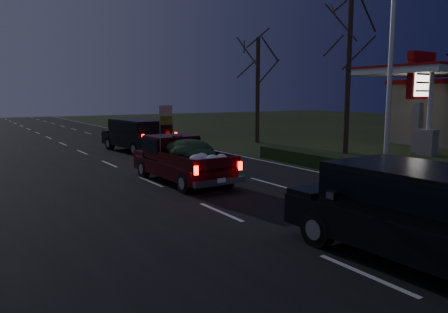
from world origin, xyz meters
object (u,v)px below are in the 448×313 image
light_pole (392,40)px  pickup_truck (182,157)px  gas_price_pylon (420,85)px  rear_suv (429,207)px  lead_suv (139,132)px

light_pole → pickup_truck: (-8.49, 2.40, -4.53)m
light_pole → gas_price_pylon: 7.36m
gas_price_pylon → rear_suv: (-14.66, -10.27, -2.62)m
gas_price_pylon → lead_suv: (-13.16, 8.56, -2.64)m
lead_suv → rear_suv: (-1.50, -18.83, 0.01)m
gas_price_pylon → pickup_truck: 15.27m
lead_suv → rear_suv: rear_suv is taller
gas_price_pylon → rear_suv: size_ratio=1.05×
light_pole → lead_suv: (-6.66, 11.56, -4.35)m
light_pole → gas_price_pylon: bearing=24.7°
gas_price_pylon → light_pole: bearing=-155.3°
light_pole → rear_suv: 11.76m
rear_suv → lead_suv: bearing=84.2°
pickup_truck → lead_suv: bearing=77.2°
light_pole → gas_price_pylon: light_pole is taller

